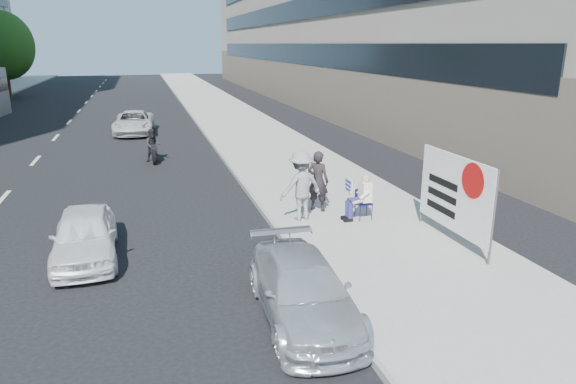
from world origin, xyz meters
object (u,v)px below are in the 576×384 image
object	(u,v)px
jogger	(301,186)
pedestrian_woman	(318,181)
white_sedan_far	(134,123)
parked_sedan	(303,290)
seated_protester	(360,195)
white_sedan_near	(85,235)
motorcycle	(153,147)
protest_banner	(455,193)

from	to	relation	value
jogger	pedestrian_woman	size ratio (longest dim) A/B	1.08
jogger	pedestrian_woman	xyz separation A→B (m)	(0.72, 0.63, -0.08)
jogger	white_sedan_far	bearing A→B (deg)	-88.24
pedestrian_woman	jogger	bearing A→B (deg)	82.57
parked_sedan	white_sedan_far	bearing A→B (deg)	100.47
seated_protester	parked_sedan	world-z (taller)	seated_protester
white_sedan_far	seated_protester	bearing A→B (deg)	-67.22
white_sedan_far	white_sedan_near	bearing A→B (deg)	-89.84
motorcycle	white_sedan_near	bearing A→B (deg)	-103.93
jogger	motorcycle	size ratio (longest dim) A/B	0.95
white_sedan_near	white_sedan_far	bearing A→B (deg)	84.54
parked_sedan	white_sedan_near	xyz separation A→B (m)	(-4.14, 4.00, 0.03)
protest_banner	parked_sedan	distance (m)	5.25
seated_protester	protest_banner	world-z (taller)	protest_banner
protest_banner	motorcycle	xyz separation A→B (m)	(-6.92, 12.11, -0.76)
parked_sedan	white_sedan_far	distance (m)	22.37
pedestrian_woman	white_sedan_near	world-z (taller)	pedestrian_woman
seated_protester	parked_sedan	bearing A→B (deg)	-124.37
pedestrian_woman	protest_banner	size ratio (longest dim) A/B	0.59
seated_protester	white_sedan_near	xyz separation A→B (m)	(-7.23, -0.52, -0.27)
pedestrian_woman	white_sedan_far	bearing A→B (deg)	-30.82
white_sedan_far	motorcycle	world-z (taller)	motorcycle
white_sedan_near	white_sedan_far	xyz separation A→B (m)	(1.00, 18.15, 0.03)
parked_sedan	white_sedan_near	bearing A→B (deg)	138.39
seated_protester	motorcycle	size ratio (longest dim) A/B	0.64
jogger	white_sedan_far	size ratio (longest dim) A/B	0.43
pedestrian_woman	parked_sedan	size ratio (longest dim) A/B	0.46
seated_protester	pedestrian_woman	size ratio (longest dim) A/B	0.72
motorcycle	parked_sedan	bearing A→B (deg)	-84.86
pedestrian_woman	protest_banner	xyz separation A→B (m)	(2.42, -3.28, 0.35)
pedestrian_woman	protest_banner	distance (m)	4.09
white_sedan_near	motorcycle	xyz separation A→B (m)	(1.85, 10.44, 0.03)
pedestrian_woman	seated_protester	bearing A→B (deg)	170.08
pedestrian_woman	motorcycle	bearing A→B (deg)	-21.74
jogger	white_sedan_near	world-z (taller)	jogger
protest_banner	motorcycle	world-z (taller)	protest_banner
protest_banner	seated_protester	bearing A→B (deg)	125.14
jogger	white_sedan_far	xyz separation A→B (m)	(-4.63, 17.17, -0.49)
pedestrian_woman	white_sedan_near	bearing A→B (deg)	55.47
protest_banner	white_sedan_far	world-z (taller)	protest_banner
parked_sedan	motorcycle	bearing A→B (deg)	101.41
seated_protester	pedestrian_woman	xyz separation A→B (m)	(-0.88, 1.09, 0.18)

